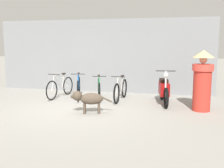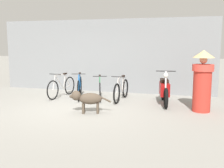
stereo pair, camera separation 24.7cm
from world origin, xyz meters
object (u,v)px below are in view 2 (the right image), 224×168
bicycle_0 (62,87)px  bicycle_1 (80,87)px  bicycle_3 (121,90)px  stray_dog (87,98)px  bicycle_2 (100,89)px  motorcycle (164,90)px  person_in_robes (202,80)px

bicycle_0 → bicycle_1: (0.70, -0.04, 0.02)m
bicycle_3 → stray_dog: (-0.52, -1.85, 0.06)m
bicycle_1 → bicycle_3: size_ratio=0.99×
bicycle_2 → stray_dog: bicycle_2 is taller
bicycle_0 → stray_dog: bearing=48.9°
bicycle_3 → motorcycle: 1.45m
bicycle_1 → person_in_robes: person_in_robes is taller
bicycle_1 → motorcycle: (2.92, -0.16, 0.06)m
motorcycle → stray_dog: 2.56m
bicycle_1 → person_in_robes: bearing=60.3°
bicycle_1 → bicycle_2: (0.72, 0.05, -0.03)m
bicycle_2 → person_in_robes: person_in_robes is taller
bicycle_1 → bicycle_2: bearing=76.2°
stray_dog → person_in_robes: size_ratio=0.65×
bicycle_1 → bicycle_2: 0.73m
bicycle_0 → bicycle_1: bearing=93.9°
motorcycle → bicycle_0: bearing=-101.5°
bicycle_0 → bicycle_2: (1.43, 0.02, -0.01)m
bicycle_0 → person_in_robes: (4.69, -0.86, 0.54)m
bicycle_2 → motorcycle: size_ratio=0.85×
motorcycle → bicycle_1: bearing=-101.5°
bicycle_0 → bicycle_2: bicycle_0 is taller
bicycle_3 → motorcycle: (1.43, -0.18, 0.09)m
person_in_robes → bicycle_0: bearing=-43.1°
bicycle_1 → stray_dog: size_ratio=1.52×
bicycle_2 → person_in_robes: (3.26, -0.87, 0.55)m
person_in_robes → motorcycle: bearing=-64.4°
bicycle_1 → bicycle_2: bicycle_1 is taller
bicycle_2 → motorcycle: 2.20m
bicycle_3 → person_in_robes: bearing=73.9°
bicycle_1 → bicycle_3: bicycle_1 is taller
bicycle_2 → motorcycle: (2.19, -0.21, 0.09)m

